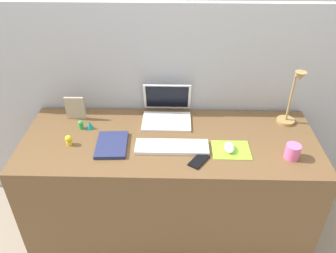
{
  "coord_description": "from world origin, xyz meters",
  "views": [
    {
      "loc": [
        0.03,
        -1.61,
        1.92
      ],
      "look_at": [
        -0.01,
        0.0,
        0.83
      ],
      "focal_mm": 36.67,
      "sensor_mm": 36.0,
      "label": 1
    }
  ],
  "objects_px": {
    "toy_figurine_green": "(81,124)",
    "mouse": "(229,147)",
    "keyboard": "(172,147)",
    "toy_figurine_yellow": "(69,140)",
    "toy_figurine_teal": "(90,125)",
    "cell_phone": "(199,161)",
    "desk_lamp": "(292,99)",
    "picture_frame": "(75,108)",
    "coffee_mug": "(293,151)",
    "laptop": "(167,110)",
    "notebook_pad": "(112,145)"
  },
  "relations": [
    {
      "from": "toy_figurine_teal",
      "to": "laptop",
      "type": "bearing_deg",
      "value": 16.33
    },
    {
      "from": "toy_figurine_yellow",
      "to": "toy_figurine_teal",
      "type": "bearing_deg",
      "value": 63.09
    },
    {
      "from": "keyboard",
      "to": "toy_figurine_yellow",
      "type": "height_order",
      "value": "toy_figurine_yellow"
    },
    {
      "from": "mouse",
      "to": "toy_figurine_yellow",
      "type": "bearing_deg",
      "value": 177.97
    },
    {
      "from": "desk_lamp",
      "to": "toy_figurine_teal",
      "type": "relative_size",
      "value": 7.44
    },
    {
      "from": "desk_lamp",
      "to": "coffee_mug",
      "type": "bearing_deg",
      "value": -100.21
    },
    {
      "from": "laptop",
      "to": "cell_phone",
      "type": "relative_size",
      "value": 2.34
    },
    {
      "from": "laptop",
      "to": "desk_lamp",
      "type": "bearing_deg",
      "value": -4.56
    },
    {
      "from": "desk_lamp",
      "to": "toy_figurine_yellow",
      "type": "xyz_separation_m",
      "value": [
        -1.29,
        -0.24,
        -0.15
      ]
    },
    {
      "from": "laptop",
      "to": "notebook_pad",
      "type": "xyz_separation_m",
      "value": [
        -0.3,
        -0.31,
        -0.04
      ]
    },
    {
      "from": "cell_phone",
      "to": "desk_lamp",
      "type": "relative_size",
      "value": 0.34
    },
    {
      "from": "notebook_pad",
      "to": "picture_frame",
      "type": "height_order",
      "value": "picture_frame"
    },
    {
      "from": "desk_lamp",
      "to": "picture_frame",
      "type": "relative_size",
      "value": 2.51
    },
    {
      "from": "picture_frame",
      "to": "coffee_mug",
      "type": "xyz_separation_m",
      "value": [
        1.26,
        -0.36,
        -0.03
      ]
    },
    {
      "from": "keyboard",
      "to": "toy_figurine_yellow",
      "type": "xyz_separation_m",
      "value": [
        -0.58,
        0.02,
        0.02
      ]
    },
    {
      "from": "toy_figurine_green",
      "to": "mouse",
      "type": "bearing_deg",
      "value": -12.52
    },
    {
      "from": "picture_frame",
      "to": "desk_lamp",
      "type": "bearing_deg",
      "value": -1.6
    },
    {
      "from": "keyboard",
      "to": "coffee_mug",
      "type": "distance_m",
      "value": 0.65
    },
    {
      "from": "toy_figurine_yellow",
      "to": "picture_frame",
      "type": "bearing_deg",
      "value": 95.32
    },
    {
      "from": "keyboard",
      "to": "toy_figurine_teal",
      "type": "height_order",
      "value": "toy_figurine_teal"
    },
    {
      "from": "cell_phone",
      "to": "toy_figurine_yellow",
      "type": "bearing_deg",
      "value": -155.96
    },
    {
      "from": "notebook_pad",
      "to": "coffee_mug",
      "type": "bearing_deg",
      "value": -7.11
    },
    {
      "from": "desk_lamp",
      "to": "notebook_pad",
      "type": "height_order",
      "value": "desk_lamp"
    },
    {
      "from": "picture_frame",
      "to": "toy_figurine_green",
      "type": "bearing_deg",
      "value": -63.77
    },
    {
      "from": "toy_figurine_yellow",
      "to": "laptop",
      "type": "bearing_deg",
      "value": 28.67
    },
    {
      "from": "mouse",
      "to": "notebook_pad",
      "type": "height_order",
      "value": "mouse"
    },
    {
      "from": "mouse",
      "to": "desk_lamp",
      "type": "bearing_deg",
      "value": 35.01
    },
    {
      "from": "keyboard",
      "to": "mouse",
      "type": "bearing_deg",
      "value": -1.96
    },
    {
      "from": "mouse",
      "to": "toy_figurine_yellow",
      "type": "height_order",
      "value": "toy_figurine_yellow"
    },
    {
      "from": "toy_figurine_yellow",
      "to": "toy_figurine_teal",
      "type": "relative_size",
      "value": 1.2
    },
    {
      "from": "keyboard",
      "to": "toy_figurine_teal",
      "type": "xyz_separation_m",
      "value": [
        -0.5,
        0.18,
        0.02
      ]
    },
    {
      "from": "toy_figurine_yellow",
      "to": "desk_lamp",
      "type": "bearing_deg",
      "value": 10.52
    },
    {
      "from": "laptop",
      "to": "coffee_mug",
      "type": "distance_m",
      "value": 0.79
    },
    {
      "from": "desk_lamp",
      "to": "cell_phone",
      "type": "bearing_deg",
      "value": -146.54
    },
    {
      "from": "mouse",
      "to": "toy_figurine_green",
      "type": "bearing_deg",
      "value": 167.48
    },
    {
      "from": "coffee_mug",
      "to": "notebook_pad",
      "type": "bearing_deg",
      "value": 175.64
    },
    {
      "from": "mouse",
      "to": "coffee_mug",
      "type": "bearing_deg",
      "value": -9.12
    },
    {
      "from": "mouse",
      "to": "picture_frame",
      "type": "xyz_separation_m",
      "value": [
        -0.93,
        0.31,
        0.05
      ]
    },
    {
      "from": "keyboard",
      "to": "toy_figurine_yellow",
      "type": "relative_size",
      "value": 6.74
    },
    {
      "from": "laptop",
      "to": "mouse",
      "type": "relative_size",
      "value": 3.12
    },
    {
      "from": "keyboard",
      "to": "desk_lamp",
      "type": "relative_size",
      "value": 1.09
    },
    {
      "from": "mouse",
      "to": "cell_phone",
      "type": "height_order",
      "value": "mouse"
    },
    {
      "from": "laptop",
      "to": "notebook_pad",
      "type": "height_order",
      "value": "laptop"
    },
    {
      "from": "coffee_mug",
      "to": "toy_figurine_teal",
      "type": "xyz_separation_m",
      "value": [
        -1.15,
        0.25,
        -0.02
      ]
    },
    {
      "from": "toy_figurine_yellow",
      "to": "mouse",
      "type": "bearing_deg",
      "value": -2.03
    },
    {
      "from": "coffee_mug",
      "to": "cell_phone",
      "type": "bearing_deg",
      "value": -174.76
    },
    {
      "from": "toy_figurine_teal",
      "to": "cell_phone",
      "type": "bearing_deg",
      "value": -24.43
    },
    {
      "from": "toy_figurine_green",
      "to": "toy_figurine_yellow",
      "type": "bearing_deg",
      "value": -100.79
    },
    {
      "from": "toy_figurine_yellow",
      "to": "toy_figurine_teal",
      "type": "height_order",
      "value": "toy_figurine_yellow"
    },
    {
      "from": "notebook_pad",
      "to": "toy_figurine_teal",
      "type": "relative_size",
      "value": 4.75
    }
  ]
}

